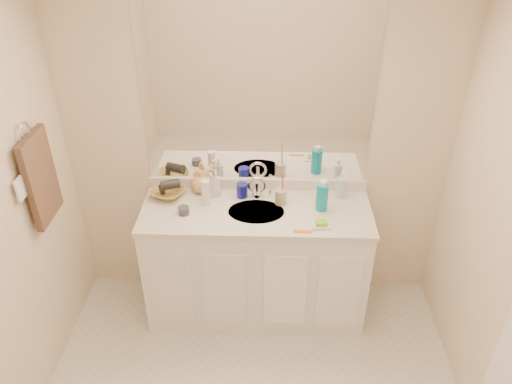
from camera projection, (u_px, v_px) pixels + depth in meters
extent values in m
cube|color=white|center=(247.00, 2.00, 1.60)|extent=(2.60, 2.60, 0.02)
cube|color=beige|center=(257.00, 147.00, 3.34)|extent=(2.60, 0.02, 2.40)
cube|color=white|center=(256.00, 262.00, 3.53)|extent=(1.50, 0.55, 0.85)
cube|color=silver|center=(256.00, 211.00, 3.29)|extent=(1.52, 0.57, 0.03)
cube|color=silver|center=(257.00, 184.00, 3.48)|extent=(1.52, 0.03, 0.08)
cylinder|color=beige|center=(256.00, 213.00, 3.27)|extent=(0.37, 0.37, 0.02)
cylinder|color=silver|center=(257.00, 190.00, 3.39)|extent=(0.02, 0.02, 0.11)
cube|color=white|center=(258.00, 97.00, 3.14)|extent=(1.48, 0.01, 1.20)
cylinder|color=navy|center=(242.00, 190.00, 3.39)|extent=(0.08, 0.08, 0.10)
cylinder|color=tan|center=(281.00, 197.00, 3.32)|extent=(0.09, 0.09, 0.10)
cylinder|color=#E83D6D|center=(283.00, 184.00, 3.26)|extent=(0.02, 0.04, 0.20)
cylinder|color=#0E8FAC|center=(322.00, 197.00, 3.24)|extent=(0.09, 0.09, 0.19)
cylinder|color=silver|center=(340.00, 188.00, 3.37)|extent=(0.06, 0.06, 0.15)
cube|color=silver|center=(321.00, 225.00, 3.12)|extent=(0.12, 0.10, 0.01)
cube|color=#83BF2E|center=(321.00, 223.00, 3.12)|extent=(0.08, 0.06, 0.03)
cube|color=orange|center=(303.00, 232.00, 3.08)|extent=(0.12, 0.03, 0.00)
cylinder|color=#3A3C42|center=(184.00, 210.00, 3.23)|extent=(0.09, 0.09, 0.05)
cylinder|color=white|center=(205.00, 192.00, 3.29)|extent=(0.06, 0.06, 0.18)
imported|color=silver|center=(216.00, 183.00, 3.38)|extent=(0.08, 0.08, 0.19)
imported|color=beige|center=(211.00, 184.00, 3.39)|extent=(0.10, 0.10, 0.17)
imported|color=#DDA556|center=(200.00, 181.00, 3.43)|extent=(0.14, 0.14, 0.17)
imported|color=#A07F40|center=(168.00, 192.00, 3.41)|extent=(0.28, 0.28, 0.06)
cylinder|color=black|center=(170.00, 185.00, 3.37)|extent=(0.14, 0.11, 0.07)
torus|color=silver|center=(24.00, 131.00, 2.74)|extent=(0.01, 0.11, 0.11)
cube|color=#39281E|center=(41.00, 178.00, 2.90)|extent=(0.04, 0.32, 0.55)
cube|color=white|center=(20.00, 189.00, 2.71)|extent=(0.01, 0.08, 0.13)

